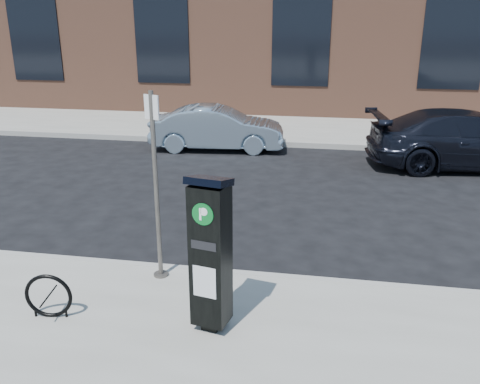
% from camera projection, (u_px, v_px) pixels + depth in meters
% --- Properties ---
extents(ground, '(120.00, 120.00, 0.00)m').
position_uv_depth(ground, '(242.00, 281.00, 7.27)').
color(ground, black).
rests_on(ground, ground).
extents(sidewalk_far, '(60.00, 12.00, 0.15)m').
position_uv_depth(sidewalk_far, '(301.00, 109.00, 20.27)').
color(sidewalk_far, gray).
rests_on(sidewalk_far, ground).
extents(curb_near, '(60.00, 0.12, 0.16)m').
position_uv_depth(curb_near, '(242.00, 277.00, 7.23)').
color(curb_near, '#9E9B93').
rests_on(curb_near, ground).
extents(curb_far, '(60.00, 0.12, 0.16)m').
position_uv_depth(curb_far, '(289.00, 144.00, 14.71)').
color(curb_far, '#9E9B93').
rests_on(curb_far, ground).
extents(building, '(28.00, 10.05, 8.25)m').
position_uv_depth(building, '(309.00, 3.00, 21.73)').
color(building, brown).
rests_on(building, ground).
extents(parking_kiosk, '(0.50, 0.46, 1.87)m').
position_uv_depth(parking_kiosk, '(211.00, 253.00, 5.62)').
color(parking_kiosk, black).
rests_on(parking_kiosk, sidewalk_near).
extents(sign_pole, '(0.22, 0.21, 2.57)m').
position_uv_depth(sign_pole, '(156.00, 189.00, 6.70)').
color(sign_pole, '#494641').
rests_on(sign_pole, sidewalk_near).
extents(bike_rack, '(0.58, 0.12, 0.57)m').
position_uv_depth(bike_rack, '(49.00, 296.00, 6.05)').
color(bike_rack, black).
rests_on(bike_rack, sidewalk_near).
extents(car_silver, '(3.82, 1.64, 1.22)m').
position_uv_depth(car_silver, '(217.00, 128.00, 14.28)').
color(car_silver, '#99B1C3').
rests_on(car_silver, ground).
extents(car_dark, '(5.10, 2.61, 1.42)m').
position_uv_depth(car_dark, '(469.00, 140.00, 12.53)').
color(car_dark, black).
rests_on(car_dark, ground).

